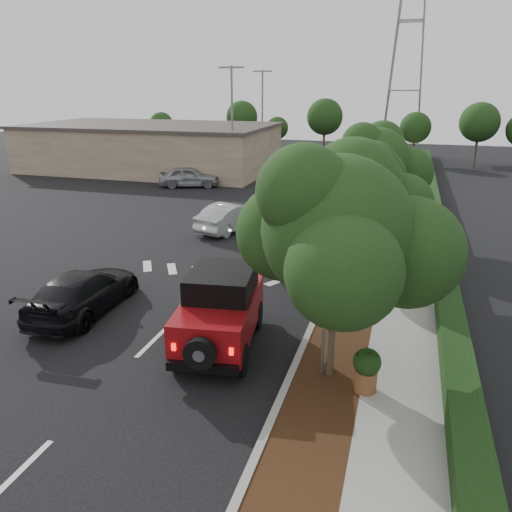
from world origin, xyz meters
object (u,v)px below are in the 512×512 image
at_px(black_suv_oncoming, 84,292).
at_px(speed_hump_sign, 324,319).
at_px(red_jeep, 221,308).
at_px(silver_suv_ahead, 294,243).

bearing_deg(black_suv_oncoming, speed_hump_sign, 165.59).
relative_size(red_jeep, black_suv_oncoming, 0.93).
height_order(red_jeep, black_suv_oncoming, red_jeep).
relative_size(silver_suv_ahead, speed_hump_sign, 2.13).
bearing_deg(silver_suv_ahead, red_jeep, -103.59).
height_order(black_suv_oncoming, speed_hump_sign, speed_hump_sign).
height_order(silver_suv_ahead, speed_hump_sign, speed_hump_sign).
relative_size(red_jeep, speed_hump_sign, 1.87).
bearing_deg(silver_suv_ahead, black_suv_oncoming, -138.42).
xyz_separation_m(black_suv_oncoming, speed_hump_sign, (8.73, -1.81, 1.02)).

